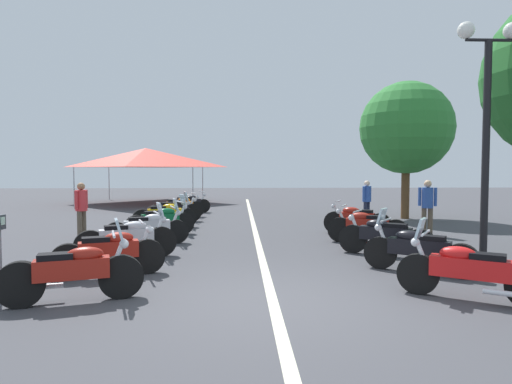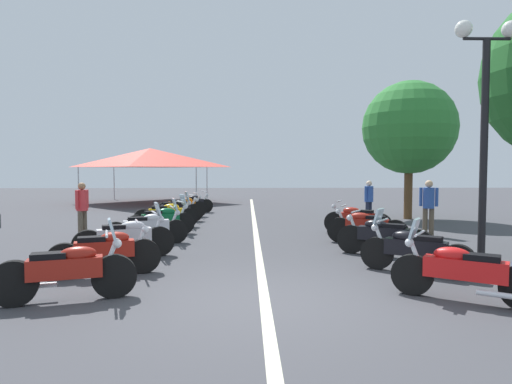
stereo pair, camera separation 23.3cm
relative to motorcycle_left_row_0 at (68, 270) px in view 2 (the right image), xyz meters
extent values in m
plane|color=#424247|center=(-0.06, -2.93, -0.48)|extent=(80.00, 80.00, 0.00)
cube|color=beige|center=(7.36, -2.93, -0.47)|extent=(29.82, 0.16, 0.01)
cylinder|color=black|center=(0.20, -0.63, -0.14)|extent=(0.34, 0.68, 0.67)
cylinder|color=black|center=(-0.22, 0.68, -0.14)|extent=(0.34, 0.68, 0.67)
cube|color=maroon|center=(-0.01, 0.03, 0.04)|extent=(0.59, 1.08, 0.30)
ellipsoid|color=maroon|center=(0.04, -0.14, 0.24)|extent=(0.41, 0.57, 0.22)
cube|color=black|center=(-0.08, 0.24, 0.22)|extent=(0.39, 0.54, 0.12)
cylinder|color=silver|center=(0.18, -0.57, 0.16)|extent=(0.16, 0.30, 0.58)
cylinder|color=silver|center=(0.17, -0.53, 0.52)|extent=(0.60, 0.23, 0.04)
sphere|color=silver|center=(0.21, -0.67, 0.36)|extent=(0.14, 0.14, 0.14)
cylinder|color=silver|center=(0.03, 0.47, -0.24)|extent=(0.24, 0.55, 0.08)
cube|color=silver|center=(0.19, -0.61, 0.59)|extent=(0.38, 0.23, 0.32)
cylinder|color=black|center=(1.80, -0.69, -0.15)|extent=(0.34, 0.66, 0.65)
cylinder|color=black|center=(1.35, 0.61, -0.15)|extent=(0.34, 0.66, 0.65)
cube|color=maroon|center=(1.57, -0.04, 0.03)|extent=(0.60, 1.08, 0.30)
ellipsoid|color=maroon|center=(1.63, -0.21, 0.23)|extent=(0.41, 0.58, 0.22)
cube|color=black|center=(1.50, 0.17, 0.21)|extent=(0.40, 0.54, 0.12)
cylinder|color=silver|center=(1.78, -0.63, 0.15)|extent=(0.16, 0.30, 0.58)
cylinder|color=silver|center=(1.76, -0.59, 0.51)|extent=(0.60, 0.24, 0.04)
sphere|color=silver|center=(1.81, -0.74, 0.35)|extent=(0.14, 0.14, 0.14)
cylinder|color=silver|center=(1.61, 0.41, -0.25)|extent=(0.25, 0.55, 0.08)
cylinder|color=black|center=(3.44, -0.66, -0.14)|extent=(0.37, 0.68, 0.68)
cylinder|color=black|center=(2.90, 0.75, -0.14)|extent=(0.37, 0.68, 0.68)
cube|color=silver|center=(3.17, 0.04, 0.04)|extent=(0.67, 1.18, 0.30)
ellipsoid|color=silver|center=(3.24, -0.12, 0.24)|extent=(0.43, 0.58, 0.22)
cube|color=black|center=(3.09, 0.25, 0.22)|extent=(0.41, 0.54, 0.12)
cylinder|color=silver|center=(3.42, -0.61, 0.16)|extent=(0.17, 0.30, 0.58)
cylinder|color=silver|center=(3.41, -0.57, 0.52)|extent=(0.59, 0.26, 0.04)
sphere|color=silver|center=(3.46, -0.71, 0.36)|extent=(0.14, 0.14, 0.14)
cylinder|color=silver|center=(3.18, 0.53, -0.24)|extent=(0.27, 0.54, 0.08)
cube|color=silver|center=(3.44, -0.64, 0.59)|extent=(0.38, 0.24, 0.32)
cylinder|color=black|center=(5.19, -0.76, -0.16)|extent=(0.32, 0.64, 0.63)
cylinder|color=black|center=(4.74, 0.70, -0.16)|extent=(0.32, 0.64, 0.63)
cube|color=silver|center=(4.97, -0.03, 0.02)|extent=(0.61, 1.19, 0.30)
ellipsoid|color=silver|center=(5.02, -0.20, 0.22)|extent=(0.40, 0.57, 0.22)
cube|color=black|center=(4.90, 0.18, 0.20)|extent=(0.39, 0.54, 0.12)
cylinder|color=silver|center=(5.18, -0.70, 0.14)|extent=(0.15, 0.30, 0.58)
cylinder|color=silver|center=(5.16, -0.66, 0.50)|extent=(0.60, 0.22, 0.04)
sphere|color=silver|center=(5.21, -0.81, 0.34)|extent=(0.14, 0.14, 0.14)
cylinder|color=silver|center=(5.00, 0.46, -0.25)|extent=(0.24, 0.55, 0.08)
cube|color=silver|center=(5.19, -0.74, 0.57)|extent=(0.38, 0.22, 0.32)
cylinder|color=black|center=(6.88, -0.73, -0.15)|extent=(0.42, 0.65, 0.65)
cylinder|color=black|center=(6.22, 0.55, -0.15)|extent=(0.42, 0.65, 0.65)
cube|color=#0C592D|center=(6.55, -0.09, 0.03)|extent=(0.74, 1.10, 0.30)
ellipsoid|color=#0C592D|center=(6.63, -0.25, 0.23)|extent=(0.47, 0.58, 0.22)
cube|color=black|center=(6.45, 0.11, 0.21)|extent=(0.45, 0.55, 0.12)
cylinder|color=silver|center=(6.85, -0.67, 0.15)|extent=(0.19, 0.29, 0.58)
cylinder|color=silver|center=(6.83, -0.64, 0.51)|extent=(0.57, 0.32, 0.04)
sphere|color=silver|center=(6.90, -0.77, 0.35)|extent=(0.14, 0.14, 0.14)
cylinder|color=silver|center=(6.52, 0.37, -0.25)|extent=(0.32, 0.53, 0.08)
cube|color=silver|center=(6.87, -0.71, 0.58)|extent=(0.38, 0.27, 0.32)
cylinder|color=black|center=(8.43, -0.64, -0.14)|extent=(0.33, 0.67, 0.66)
cylinder|color=black|center=(8.00, 0.77, -0.14)|extent=(0.33, 0.67, 0.66)
cube|color=#EAB214|center=(8.22, 0.06, 0.04)|extent=(0.59, 1.15, 0.30)
ellipsoid|color=#EAB214|center=(8.27, -0.11, 0.24)|extent=(0.40, 0.57, 0.22)
cube|color=black|center=(8.15, 0.27, 0.22)|extent=(0.39, 0.53, 0.12)
cylinder|color=silver|center=(8.41, -0.58, 0.16)|extent=(0.15, 0.30, 0.58)
cylinder|color=silver|center=(8.40, -0.55, 0.52)|extent=(0.60, 0.22, 0.04)
sphere|color=silver|center=(8.45, -0.69, 0.36)|extent=(0.14, 0.14, 0.14)
cylinder|color=silver|center=(8.26, 0.54, -0.24)|extent=(0.24, 0.55, 0.08)
cube|color=silver|center=(8.43, -0.62, 0.59)|extent=(0.38, 0.22, 0.32)
cylinder|color=black|center=(10.12, -0.65, -0.14)|extent=(0.39, 0.68, 0.67)
cylinder|color=black|center=(9.58, 0.63, -0.14)|extent=(0.39, 0.68, 0.67)
cube|color=black|center=(9.85, -0.01, 0.04)|extent=(0.67, 1.08, 0.30)
ellipsoid|color=black|center=(9.92, -0.18, 0.24)|extent=(0.44, 0.58, 0.22)
cube|color=black|center=(9.76, 0.19, 0.22)|extent=(0.43, 0.54, 0.12)
cylinder|color=silver|center=(10.09, -0.60, 0.16)|extent=(0.18, 0.29, 0.58)
cylinder|color=silver|center=(10.08, -0.56, 0.52)|extent=(0.59, 0.28, 0.04)
sphere|color=silver|center=(10.14, -0.70, 0.36)|extent=(0.14, 0.14, 0.14)
cylinder|color=silver|center=(9.85, 0.44, -0.24)|extent=(0.29, 0.54, 0.08)
cylinder|color=black|center=(11.68, -0.65, -0.15)|extent=(0.38, 0.66, 0.66)
cylinder|color=black|center=(11.16, 0.65, -0.15)|extent=(0.38, 0.66, 0.66)
cube|color=orange|center=(11.42, 0.00, 0.03)|extent=(0.66, 1.09, 0.30)
ellipsoid|color=orange|center=(11.49, -0.17, 0.23)|extent=(0.44, 0.58, 0.22)
cube|color=black|center=(11.34, 0.20, 0.21)|extent=(0.42, 0.54, 0.12)
cylinder|color=silver|center=(11.66, -0.59, 0.15)|extent=(0.17, 0.29, 0.58)
cylinder|color=silver|center=(11.64, -0.55, 0.51)|extent=(0.59, 0.27, 0.04)
sphere|color=silver|center=(11.70, -0.69, 0.35)|extent=(0.14, 0.14, 0.14)
cylinder|color=silver|center=(11.43, 0.46, -0.25)|extent=(0.28, 0.54, 0.08)
cylinder|color=black|center=(13.54, -0.79, -0.17)|extent=(0.41, 0.61, 0.62)
cylinder|color=black|center=(12.84, 0.53, -0.17)|extent=(0.41, 0.61, 0.62)
cube|color=black|center=(13.19, -0.13, 0.01)|extent=(0.78, 1.14, 0.30)
ellipsoid|color=black|center=(13.27, -0.29, 0.21)|extent=(0.47, 0.58, 0.22)
cube|color=black|center=(13.09, 0.07, 0.19)|extent=(0.45, 0.55, 0.12)
cylinder|color=silver|center=(13.51, -0.74, 0.13)|extent=(0.20, 0.29, 0.58)
cylinder|color=silver|center=(13.49, -0.70, 0.49)|extent=(0.57, 0.32, 0.04)
sphere|color=silver|center=(13.56, -0.83, 0.33)|extent=(0.14, 0.14, 0.14)
cylinder|color=silver|center=(13.14, 0.35, -0.26)|extent=(0.33, 0.52, 0.08)
cylinder|color=black|center=(0.27, -5.26, -0.16)|extent=(0.46, 0.61, 0.64)
cube|color=red|center=(-0.13, -5.89, 0.02)|extent=(0.85, 1.11, 0.30)
ellipsoid|color=red|center=(-0.04, -5.74, 0.22)|extent=(0.50, 0.58, 0.22)
cube|color=black|center=(-0.25, -6.07, 0.20)|extent=(0.48, 0.54, 0.12)
cylinder|color=silver|center=(0.24, -5.31, 0.14)|extent=(0.22, 0.28, 0.58)
cylinder|color=silver|center=(0.22, -5.34, 0.50)|extent=(0.54, 0.37, 0.04)
sphere|color=silver|center=(0.30, -5.22, 0.34)|extent=(0.14, 0.14, 0.14)
cylinder|color=silver|center=(-0.53, -6.17, -0.25)|extent=(0.37, 0.51, 0.08)
cube|color=silver|center=(0.26, -5.27, 0.57)|extent=(0.37, 0.30, 0.32)
cylinder|color=black|center=(2.05, -5.23, -0.16)|extent=(0.48, 0.60, 0.64)
cylinder|color=black|center=(1.20, -6.43, -0.16)|extent=(0.48, 0.60, 0.64)
cube|color=black|center=(1.62, -5.83, 0.02)|extent=(0.87, 1.08, 0.30)
ellipsoid|color=black|center=(1.73, -5.68, 0.22)|extent=(0.51, 0.57, 0.22)
cube|color=black|center=(1.50, -6.01, 0.20)|extent=(0.49, 0.54, 0.12)
cylinder|color=silver|center=(2.01, -5.28, 0.14)|extent=(0.22, 0.28, 0.58)
cylinder|color=silver|center=(1.99, -5.31, 0.50)|extent=(0.53, 0.39, 0.04)
sphere|color=silver|center=(2.08, -5.19, 0.34)|extent=(0.14, 0.14, 0.14)
cylinder|color=silver|center=(1.22, -6.09, -0.25)|extent=(0.38, 0.50, 0.08)
cube|color=silver|center=(2.04, -5.24, 0.57)|extent=(0.36, 0.31, 0.32)
cylinder|color=black|center=(3.70, -5.11, -0.14)|extent=(0.47, 0.64, 0.67)
cylinder|color=black|center=(2.92, -6.39, -0.14)|extent=(0.47, 0.64, 0.67)
cube|color=black|center=(3.31, -5.75, 0.04)|extent=(0.83, 1.12, 0.30)
ellipsoid|color=black|center=(3.41, -5.60, 0.24)|extent=(0.49, 0.58, 0.22)
cube|color=black|center=(3.20, -5.94, 0.22)|extent=(0.47, 0.55, 0.12)
cylinder|color=silver|center=(3.67, -5.16, 0.16)|extent=(0.21, 0.28, 0.58)
cylinder|color=silver|center=(3.65, -5.20, 0.52)|extent=(0.55, 0.36, 0.04)
sphere|color=silver|center=(3.73, -5.07, 0.36)|extent=(0.14, 0.14, 0.14)
cylinder|color=silver|center=(2.92, -6.04, -0.24)|extent=(0.35, 0.51, 0.08)
cylinder|color=black|center=(5.25, -5.16, -0.14)|extent=(0.40, 0.67, 0.67)
cylinder|color=black|center=(4.67, -6.48, -0.14)|extent=(0.40, 0.67, 0.67)
cube|color=maroon|center=(4.96, -5.82, 0.04)|extent=(0.69, 1.12, 0.30)
ellipsoid|color=maroon|center=(5.03, -5.66, 0.24)|extent=(0.45, 0.58, 0.22)
cube|color=black|center=(4.87, -6.03, 0.22)|extent=(0.43, 0.54, 0.12)
cylinder|color=silver|center=(5.23, -5.22, 0.16)|extent=(0.18, 0.29, 0.58)
cylinder|color=silver|center=(5.21, -5.26, 0.52)|extent=(0.58, 0.28, 0.04)
sphere|color=silver|center=(5.27, -5.12, 0.36)|extent=(0.14, 0.14, 0.14)
cylinder|color=silver|center=(4.63, -6.15, -0.24)|extent=(0.29, 0.54, 0.08)
cylinder|color=black|center=(6.90, -5.37, -0.14)|extent=(0.42, 0.67, 0.67)
cylinder|color=black|center=(6.30, -6.59, -0.14)|extent=(0.42, 0.67, 0.67)
cube|color=maroon|center=(6.60, -5.98, 0.04)|extent=(0.70, 1.05, 0.30)
ellipsoid|color=maroon|center=(6.68, -5.82, 0.24)|extent=(0.46, 0.58, 0.22)
cube|color=black|center=(6.50, -6.18, 0.22)|extent=(0.44, 0.55, 0.12)
cylinder|color=silver|center=(6.87, -5.43, 0.16)|extent=(0.19, 0.29, 0.58)
cylinder|color=silver|center=(6.85, -5.46, 0.52)|extent=(0.57, 0.31, 0.04)
sphere|color=silver|center=(6.92, -5.33, 0.36)|extent=(0.14, 0.14, 0.14)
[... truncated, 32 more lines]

